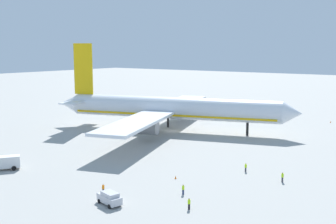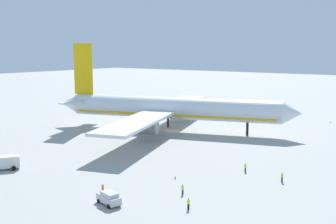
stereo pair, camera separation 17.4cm
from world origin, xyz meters
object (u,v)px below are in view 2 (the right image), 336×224
at_px(ground_worker_3, 183,189).
at_px(traffic_cone_1, 331,122).
at_px(ground_worker_2, 245,167).
at_px(ground_worker_4, 282,177).
at_px(ground_worker_0, 188,204).
at_px(ground_worker_1, 103,189).
at_px(baggage_cart_0, 133,106).
at_px(service_van, 109,198).
at_px(airliner, 168,108).
at_px(traffic_cone_0, 175,177).
at_px(service_truck_2, 3,162).

xyz_separation_m(ground_worker_3, traffic_cone_1, (2.21, 81.80, -0.55)).
distance_m(ground_worker_2, ground_worker_4, 8.12).
relative_size(ground_worker_0, ground_worker_2, 0.99).
xyz_separation_m(ground_worker_1, ground_worker_3, (10.72, 7.16, 0.02)).
bearing_deg(baggage_cart_0, ground_worker_2, -36.29).
bearing_deg(ground_worker_1, service_van, -34.87).
xyz_separation_m(airliner, ground_worker_4, (43.17, -25.93, -5.58)).
height_order(baggage_cart_0, ground_worker_2, ground_worker_2).
bearing_deg(service_van, traffic_cone_0, 86.25).
bearing_deg(ground_worker_3, ground_worker_2, 80.55).
bearing_deg(traffic_cone_1, ground_worker_0, -88.73).
bearing_deg(traffic_cone_0, ground_worker_4, 29.92).
bearing_deg(baggage_cart_0, ground_worker_3, -45.06).
bearing_deg(ground_worker_1, service_truck_2, -176.22).
xyz_separation_m(ground_worker_0, ground_worker_2, (-1.26, 21.94, 0.01)).
bearing_deg(ground_worker_2, service_truck_2, -146.00).
distance_m(service_truck_2, service_van, 29.20).
bearing_deg(ground_worker_3, service_truck_2, -166.15).
distance_m(service_van, ground_worker_2, 28.87).
xyz_separation_m(service_van, traffic_cone_1, (8.80, 91.84, -0.76)).
height_order(service_truck_2, ground_worker_1, service_truck_2).
bearing_deg(traffic_cone_1, ground_worker_3, -91.55).
distance_m(airliner, service_van, 57.68).
bearing_deg(service_van, ground_worker_0, 26.45).
distance_m(service_truck_2, baggage_cart_0, 89.00).
bearing_deg(airliner, traffic_cone_1, 49.51).
distance_m(ground_worker_1, ground_worker_3, 12.89).
bearing_deg(ground_worker_0, traffic_cone_1, 91.27).
bearing_deg(ground_worker_4, traffic_cone_1, 97.32).
distance_m(ground_worker_2, traffic_cone_1, 64.57).
xyz_separation_m(airliner, ground_worker_0, (36.55, -45.95, -5.63)).
bearing_deg(ground_worker_1, ground_worker_0, 9.41).
height_order(service_van, baggage_cart_0, service_van).
bearing_deg(ground_worker_4, service_van, -124.38).
xyz_separation_m(service_truck_2, ground_worker_0, (39.90, 4.11, -0.62)).
relative_size(ground_worker_3, traffic_cone_1, 2.97).
bearing_deg(service_van, baggage_cart_0, 128.53).
height_order(ground_worker_4, traffic_cone_1, ground_worker_4).
bearing_deg(service_truck_2, ground_worker_2, 34.00).
xyz_separation_m(ground_worker_1, traffic_cone_1, (12.93, 88.96, -0.54)).
xyz_separation_m(airliner, ground_worker_1, (21.70, -48.41, -5.67)).
distance_m(baggage_cart_0, ground_worker_0, 108.49).
height_order(baggage_cart_0, traffic_cone_0, baggage_cart_0).
relative_size(ground_worker_2, traffic_cone_0, 3.07).
xyz_separation_m(airliner, ground_worker_3, (32.42, -41.24, -5.65)).
xyz_separation_m(service_truck_2, ground_worker_3, (35.76, 8.82, -0.64)).
relative_size(airliner, traffic_cone_1, 132.88).
height_order(ground_worker_1, ground_worker_4, ground_worker_4).
distance_m(service_van, traffic_cone_0, 16.02).
bearing_deg(ground_worker_0, traffic_cone_0, 132.31).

